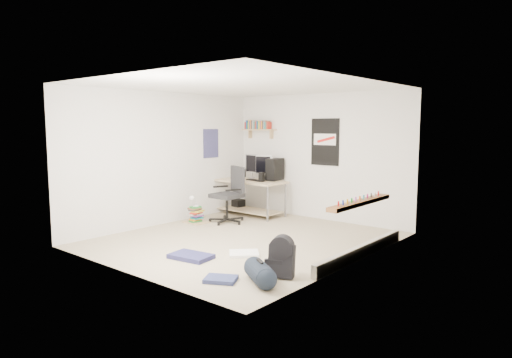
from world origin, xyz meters
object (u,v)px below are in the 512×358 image
Objects in this scene: backpack at (282,261)px; duffel_bag at (260,272)px; desk at (248,197)px; book_stack at (196,215)px; office_chair at (227,197)px.

backpack reaches higher than duffel_bag.
book_stack is (-0.25, -1.26, -0.21)m from desk.
backpack is (2.93, -2.75, -0.16)m from desk.
backpack is at bearing -25.18° from book_stack.
desk is at bearing 78.62° from book_stack.
duffel_bag is 3.63m from book_stack.
office_chair is 3.35m from backpack.
duffel_bag is (-0.06, -0.35, -0.06)m from backpack.
office_chair is 3.52m from duffel_bag.
duffel_bag is (2.87, -3.11, -0.22)m from desk.
desk is at bearing 122.95° from office_chair.
book_stack is at bearing -106.34° from desk.
backpack is at bearing -14.11° from office_chair.
office_chair is 0.69m from book_stack.
book_stack is at bearing -177.71° from duffel_bag.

